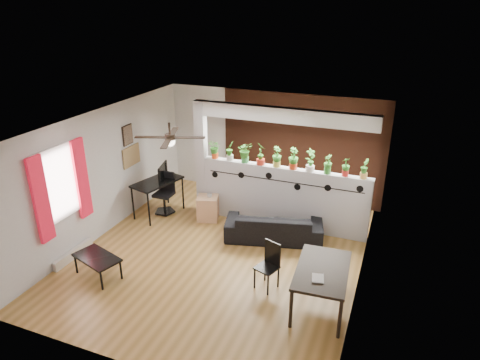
# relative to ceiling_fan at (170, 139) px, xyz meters

# --- Properties ---
(room_shell) EXTENTS (6.30, 7.10, 2.90)m
(room_shell) POSITION_rel_ceiling_fan_xyz_m (0.80, 0.30, -1.01)
(room_shell) COLOR olive
(room_shell) RESTS_ON ground
(partition_wall) EXTENTS (3.60, 0.18, 1.35)m
(partition_wall) POSITION_rel_ceiling_fan_xyz_m (1.60, 1.80, -1.64)
(partition_wall) COLOR #BCBCC1
(partition_wall) RESTS_ON ground
(ceiling_header) EXTENTS (3.60, 0.18, 0.30)m
(ceiling_header) POSITION_rel_ceiling_fan_xyz_m (1.60, 1.80, 0.14)
(ceiling_header) COLOR white
(ceiling_header) RESTS_ON room_shell
(pier_column) EXTENTS (0.22, 0.20, 2.60)m
(pier_column) POSITION_rel_ceiling_fan_xyz_m (-0.31, 1.80, -1.01)
(pier_column) COLOR #BCBCC1
(pier_column) RESTS_ON ground
(brick_panel) EXTENTS (3.90, 0.05, 2.60)m
(brick_panel) POSITION_rel_ceiling_fan_xyz_m (1.60, 3.27, -1.01)
(brick_panel) COLOR #A44C2F
(brick_panel) RESTS_ON ground
(vine_decal) EXTENTS (3.31, 0.01, 0.30)m
(vine_decal) POSITION_rel_ceiling_fan_xyz_m (1.60, 1.70, -1.23)
(vine_decal) COLOR black
(vine_decal) RESTS_ON partition_wall
(window_assembly) EXTENTS (0.09, 1.30, 1.55)m
(window_assembly) POSITION_rel_ceiling_fan_xyz_m (-1.76, -0.90, -0.81)
(window_assembly) COLOR white
(window_assembly) RESTS_ON room_shell
(baseboard_heater) EXTENTS (0.08, 1.00, 0.18)m
(baseboard_heater) POSITION_rel_ceiling_fan_xyz_m (-1.74, -0.90, -2.22)
(baseboard_heater) COLOR silver
(baseboard_heater) RESTS_ON ground
(corkboard) EXTENTS (0.03, 0.60, 0.45)m
(corkboard) POSITION_rel_ceiling_fan_xyz_m (-1.78, 1.25, -0.96)
(corkboard) COLOR olive
(corkboard) RESTS_ON room_shell
(framed_art) EXTENTS (0.03, 0.34, 0.44)m
(framed_art) POSITION_rel_ceiling_fan_xyz_m (-1.78, 1.20, -0.46)
(framed_art) COLOR #8C7259
(framed_art) RESTS_ON room_shell
(ceiling_fan) EXTENTS (1.19, 1.19, 0.43)m
(ceiling_fan) POSITION_rel_ceiling_fan_xyz_m (0.00, 0.00, 0.00)
(ceiling_fan) COLOR black
(ceiling_fan) RESTS_ON room_shell
(potted_plant_0) EXTENTS (0.26, 0.23, 0.41)m
(potted_plant_0) POSITION_rel_ceiling_fan_xyz_m (0.02, 1.80, -0.75)
(potted_plant_0) COLOR #EE4E1C
(potted_plant_0) RESTS_ON partition_wall
(potted_plant_1) EXTENTS (0.23, 0.26, 0.42)m
(potted_plant_1) POSITION_rel_ceiling_fan_xyz_m (0.37, 1.80, -0.74)
(potted_plant_1) COLOR silver
(potted_plant_1) RESTS_ON partition_wall
(potted_plant_2) EXTENTS (0.29, 0.27, 0.45)m
(potted_plant_2) POSITION_rel_ceiling_fan_xyz_m (0.72, 1.80, -0.73)
(potted_plant_2) COLOR green
(potted_plant_2) RESTS_ON partition_wall
(potted_plant_3) EXTENTS (0.32, 0.33, 0.48)m
(potted_plant_3) POSITION_rel_ceiling_fan_xyz_m (1.07, 1.80, -0.71)
(potted_plant_3) COLOR red
(potted_plant_3) RESTS_ON partition_wall
(potted_plant_4) EXTENTS (0.23, 0.26, 0.43)m
(potted_plant_4) POSITION_rel_ceiling_fan_xyz_m (1.42, 1.80, -0.73)
(potted_plant_4) COLOR gold
(potted_plant_4) RESTS_ON partition_wall
(potted_plant_5) EXTENTS (0.27, 0.29, 0.45)m
(potted_plant_5) POSITION_rel_ceiling_fan_xyz_m (1.78, 1.80, -0.73)
(potted_plant_5) COLOR red
(potted_plant_5) RESTS_ON partition_wall
(potted_plant_6) EXTENTS (0.32, 0.32, 0.47)m
(potted_plant_6) POSITION_rel_ceiling_fan_xyz_m (2.13, 1.80, -0.72)
(potted_plant_6) COLOR white
(potted_plant_6) RESTS_ON partition_wall
(potted_plant_7) EXTENTS (0.23, 0.25, 0.39)m
(potted_plant_7) POSITION_rel_ceiling_fan_xyz_m (2.48, 1.80, -0.75)
(potted_plant_7) COLOR #348530
(potted_plant_7) RESTS_ON partition_wall
(potted_plant_8) EXTENTS (0.23, 0.24, 0.38)m
(potted_plant_8) POSITION_rel_ceiling_fan_xyz_m (2.83, 1.80, -0.76)
(potted_plant_8) COLOR red
(potted_plant_8) RESTS_ON partition_wall
(potted_plant_9) EXTENTS (0.19, 0.23, 0.40)m
(potted_plant_9) POSITION_rel_ceiling_fan_xyz_m (3.18, 1.80, -0.75)
(potted_plant_9) COLOR gold
(potted_plant_9) RESTS_ON partition_wall
(sofa) EXTENTS (2.00, 1.18, 0.55)m
(sofa) POSITION_rel_ceiling_fan_xyz_m (1.59, 1.20, -2.04)
(sofa) COLOR black
(sofa) RESTS_ON ground
(cube_shelf) EXTENTS (0.55, 0.51, 0.55)m
(cube_shelf) POSITION_rel_ceiling_fan_xyz_m (-0.03, 1.46, -2.04)
(cube_shelf) COLOR tan
(cube_shelf) RESTS_ON ground
(cup) EXTENTS (0.12, 0.12, 0.09)m
(cup) POSITION_rel_ceiling_fan_xyz_m (0.02, 1.46, -1.72)
(cup) COLOR gray
(cup) RESTS_ON cube_shelf
(computer_desk) EXTENTS (0.87, 1.25, 0.82)m
(computer_desk) POSITION_rel_ceiling_fan_xyz_m (-1.18, 1.30, -1.57)
(computer_desk) COLOR black
(computer_desk) RESTS_ON ground
(monitor) EXTENTS (0.34, 0.14, 0.19)m
(monitor) POSITION_rel_ceiling_fan_xyz_m (-1.18, 1.45, -1.40)
(monitor) COLOR black
(monitor) RESTS_ON computer_desk
(office_chair) EXTENTS (0.49, 0.49, 0.95)m
(office_chair) POSITION_rel_ceiling_fan_xyz_m (-1.09, 1.43, -1.90)
(office_chair) COLOR black
(office_chair) RESTS_ON ground
(dining_table) EXTENTS (0.87, 1.35, 0.71)m
(dining_table) POSITION_rel_ceiling_fan_xyz_m (2.91, -0.58, -1.68)
(dining_table) COLOR black
(dining_table) RESTS_ON ground
(book) EXTENTS (0.22, 0.26, 0.02)m
(book) POSITION_rel_ceiling_fan_xyz_m (2.81, -0.88, -1.59)
(book) COLOR gray
(book) RESTS_ON dining_table
(folding_chair) EXTENTS (0.43, 0.43, 0.84)m
(folding_chair) POSITION_rel_ceiling_fan_xyz_m (1.99, -0.35, -1.82)
(folding_chair) COLOR black
(folding_chair) RESTS_ON ground
(coffee_table) EXTENTS (0.96, 0.71, 0.40)m
(coffee_table) POSITION_rel_ceiling_fan_xyz_m (-0.92, -1.19, -1.96)
(coffee_table) COLOR black
(coffee_table) RESTS_ON ground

